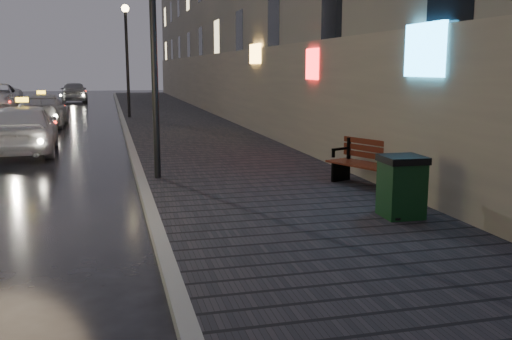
{
  "coord_description": "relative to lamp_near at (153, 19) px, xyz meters",
  "views": [
    {
      "loc": [
        0.87,
        -6.3,
        2.5
      ],
      "look_at": [
        3.17,
        2.6,
        0.85
      ],
      "focal_mm": 40.0,
      "sensor_mm": 36.0,
      "label": 1
    }
  ],
  "objects": [
    {
      "name": "ground",
      "position": [
        -1.85,
        -6.0,
        -3.49
      ],
      "size": [
        120.0,
        120.0,
        0.0
      ],
      "primitive_type": "plane",
      "color": "black",
      "rests_on": "ground"
    },
    {
      "name": "sidewalk",
      "position": [
        2.05,
        15.0,
        -3.41
      ],
      "size": [
        4.6,
        58.0,
        0.15
      ],
      "primitive_type": "cube",
      "color": "black",
      "rests_on": "ground"
    },
    {
      "name": "curb",
      "position": [
        -0.35,
        15.0,
        -3.41
      ],
      "size": [
        0.2,
        58.0,
        0.15
      ],
      "primitive_type": "cube",
      "color": "slate",
      "rests_on": "ground"
    },
    {
      "name": "lamp_near",
      "position": [
        0.0,
        0.0,
        0.0
      ],
      "size": [
        0.36,
        0.36,
        5.28
      ],
      "color": "black",
      "rests_on": "sidewalk"
    },
    {
      "name": "lamp_far",
      "position": [
        0.0,
        16.0,
        0.0
      ],
      "size": [
        0.36,
        0.36,
        5.28
      ],
      "color": "black",
      "rests_on": "sidewalk"
    },
    {
      "name": "bench",
      "position": [
        4.07,
        -1.98,
        -2.88
      ],
      "size": [
        1.26,
        1.91,
        0.92
      ],
      "rotation": [
        0.0,
        0.0,
        0.39
      ],
      "color": "black",
      "rests_on": "sidewalk"
    },
    {
      "name": "trash_bin",
      "position": [
        3.48,
        -4.31,
        -2.84
      ],
      "size": [
        0.67,
        0.67,
        0.99
      ],
      "rotation": [
        0.0,
        0.0,
        -0.04
      ],
      "color": "black",
      "rests_on": "sidewalk"
    },
    {
      "name": "taxi_near",
      "position": [
        -3.4,
        5.57,
        -2.73
      ],
      "size": [
        1.97,
        4.51,
        1.51
      ],
      "primitive_type": "imported",
      "rotation": [
        0.0,
        0.0,
        3.18
      ],
      "color": "silver",
      "rests_on": "ground"
    },
    {
      "name": "taxi_mid",
      "position": [
        -3.74,
        13.95,
        -2.79
      ],
      "size": [
        2.0,
        4.83,
        1.4
      ],
      "primitive_type": "imported",
      "rotation": [
        0.0,
        0.0,
        3.13
      ],
      "color": "silver",
      "rests_on": "ground"
    },
    {
      "name": "car_far",
      "position": [
        -3.37,
        31.87,
        -2.73
      ],
      "size": [
        2.16,
        4.6,
        1.52
      ],
      "primitive_type": "imported",
      "rotation": [
        0.0,
        0.0,
        3.22
      ],
      "color": "#96979E",
      "rests_on": "ground"
    }
  ]
}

